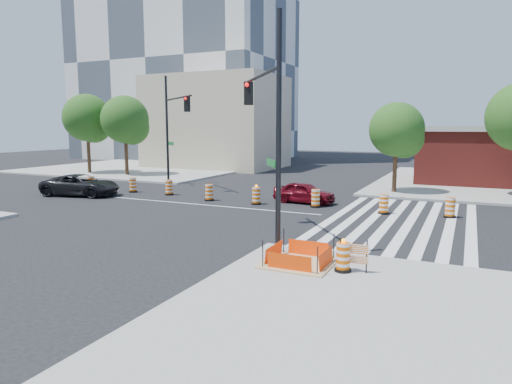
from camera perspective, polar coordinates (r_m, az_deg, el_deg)
ground at (r=26.93m, az=-6.20°, el=-1.64°), size 120.00×120.00×0.00m
sidewalk_nw at (r=51.83m, az=-12.88°, el=3.04°), size 22.00×22.00×0.15m
crosswalk_east at (r=23.28m, az=17.54°, el=-3.53°), size 6.75×13.50×0.01m
lane_centerline at (r=26.93m, az=-6.20°, el=-1.63°), size 14.00×0.12×0.01m
excavation_pit at (r=15.12m, az=5.41°, el=-8.64°), size 2.20×2.20×0.90m
beige_midrise at (r=51.58m, az=-4.96°, el=8.67°), size 14.00×10.00×10.00m
red_coupe at (r=27.56m, az=6.04°, el=-0.07°), size 3.87×1.87×1.27m
dark_suv at (r=32.51m, az=-21.06°, el=0.82°), size 5.51×3.42×1.42m
signal_pole_se at (r=17.44m, az=1.37°, el=9.81°), size 3.91×5.08×8.30m
signal_pole_nw at (r=35.24m, az=-10.35°, el=8.92°), size 5.00×4.05×8.32m
pit_drum at (r=14.45m, az=10.83°, el=-8.08°), size 0.53×0.53×1.04m
barricade at (r=14.42m, az=12.08°, el=-7.56°), size 0.89×0.15×1.05m
tree_north_a at (r=46.74m, az=-20.30°, el=8.38°), size 4.48×4.48×7.62m
tree_north_b at (r=43.76m, az=-15.98°, el=8.38°), size 4.33×4.33×7.36m
tree_north_c at (r=32.34m, az=17.23°, el=7.09°), size 3.64×3.64×6.19m
median_drum_0 at (r=34.79m, az=-19.93°, el=0.95°), size 0.60×0.60×1.02m
median_drum_1 at (r=33.06m, az=-15.14°, el=0.80°), size 0.60×0.60×1.02m
median_drum_2 at (r=31.19m, az=-10.81°, el=0.51°), size 0.60×0.60×1.02m
median_drum_3 at (r=28.47m, az=-5.88°, el=-0.12°), size 0.60×0.60×1.02m
median_drum_4 at (r=26.97m, az=0.04°, el=-0.53°), size 0.60×0.60×1.18m
median_drum_5 at (r=26.25m, az=7.47°, el=-0.86°), size 0.60×0.60×1.02m
median_drum_6 at (r=24.99m, az=15.69°, el=-1.56°), size 0.60×0.60×1.02m
median_drum_7 at (r=25.08m, az=23.10°, el=-1.89°), size 0.60×0.60×1.02m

